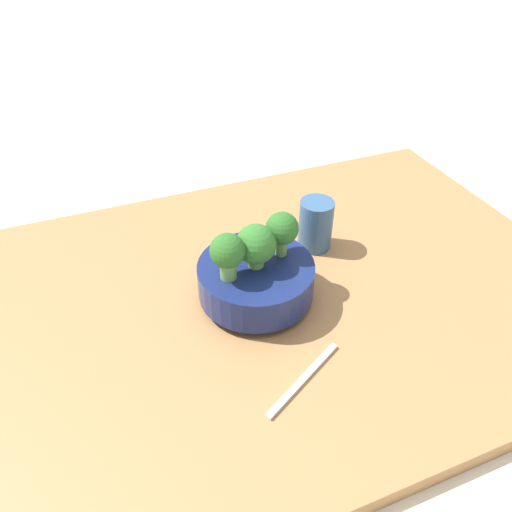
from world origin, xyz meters
TOP-DOWN VIEW (x-y plane):
  - ground_plane at (0.00, 0.00)m, footprint 6.00×6.00m
  - table at (0.00, 0.00)m, footprint 1.16×0.78m
  - bowl at (-0.02, -0.01)m, footprint 0.20×0.20m
  - broccoli_floret_center at (-0.02, -0.01)m, footprint 0.07×0.07m
  - broccoli_floret_left at (-0.08, -0.02)m, footprint 0.06×0.06m
  - broccoli_floret_right at (0.03, 0.01)m, footprint 0.06×0.06m
  - cup at (0.14, 0.10)m, footprint 0.07×0.07m
  - fork at (-0.03, -0.20)m, footprint 0.16×0.09m

SIDE VIEW (x-z plane):
  - ground_plane at x=0.00m, z-range 0.00..0.00m
  - table at x=0.00m, z-range 0.00..0.03m
  - fork at x=-0.03m, z-range 0.03..0.04m
  - bowl at x=-0.02m, z-range 0.04..0.11m
  - cup at x=0.14m, z-range 0.03..0.14m
  - broccoli_floret_center at x=-0.02m, z-range 0.11..0.19m
  - broccoli_floret_left at x=-0.08m, z-range 0.12..0.20m
  - broccoli_floret_right at x=0.03m, z-range 0.12..0.20m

